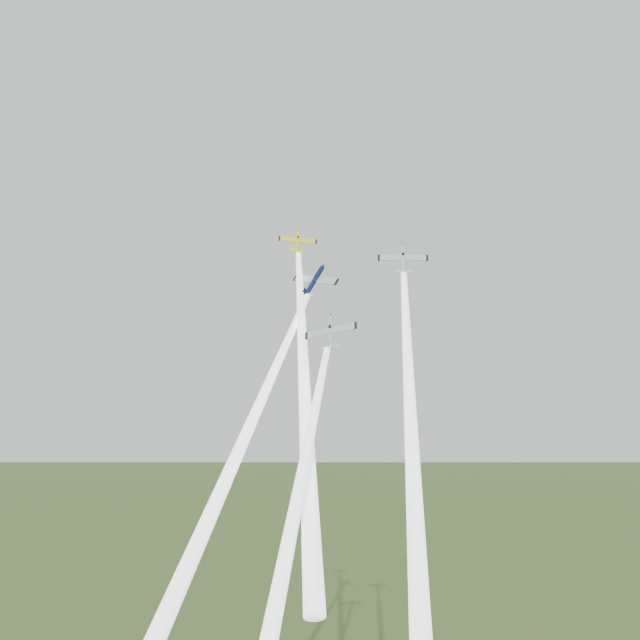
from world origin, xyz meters
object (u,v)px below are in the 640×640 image
(plane_silver_right, at_px, (403,259))
(plane_navy, at_px, (314,281))
(plane_yellow, at_px, (298,241))
(plane_silver_low, at_px, (330,333))

(plane_silver_right, bearing_deg, plane_navy, 148.01)
(plane_navy, xyz_separation_m, plane_silver_right, (15.93, -4.80, 1.93))
(plane_yellow, xyz_separation_m, plane_navy, (4.50, -4.52, -7.77))
(plane_navy, height_order, plane_silver_right, plane_silver_right)
(plane_yellow, distance_m, plane_silver_low, 26.35)
(plane_navy, bearing_deg, plane_silver_low, -49.15)
(plane_silver_right, bearing_deg, plane_silver_low, -157.32)
(plane_yellow, bearing_deg, plane_navy, -68.62)
(plane_yellow, relative_size, plane_silver_right, 0.87)
(plane_yellow, bearing_deg, plane_silver_low, -79.17)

